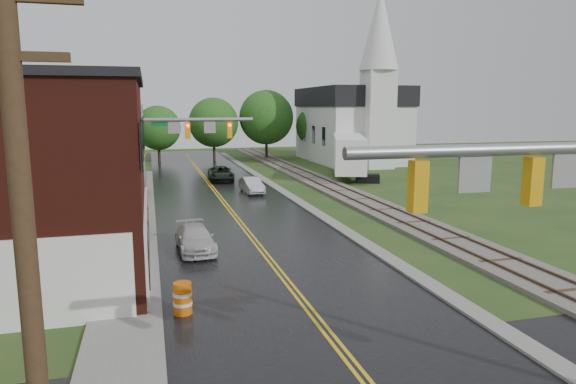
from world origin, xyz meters
name	(u,v)px	position (x,y,z in m)	size (l,w,h in m)	color
main_road	(224,203)	(0.00, 30.00, 0.00)	(10.00, 90.00, 0.02)	black
curb_right	(279,190)	(5.40, 35.00, 0.00)	(0.80, 70.00, 0.12)	gray
sidewalk_left	(136,223)	(-6.20, 25.00, 0.00)	(2.40, 50.00, 0.12)	gray
yellow_house	(50,172)	(-11.00, 26.00, 3.20)	(8.00, 7.00, 6.40)	tan
darkred_building	(86,170)	(-10.00, 35.00, 2.20)	(7.00, 6.00, 4.40)	#3F0F0C
church	(355,116)	(20.00, 53.74, 5.83)	(10.40, 18.40, 20.00)	silver
railroad	(329,186)	(10.00, 35.00, 0.11)	(3.20, 80.00, 0.30)	#59544C
traffic_signal_near	(559,204)	(3.47, 2.00, 4.97)	(7.34, 0.30, 7.20)	gray
traffic_signal_far	(176,139)	(-3.47, 27.00, 4.97)	(7.34, 0.43, 7.20)	gray
utility_pole_a	(29,288)	(-6.80, 0.00, 4.72)	(1.80, 0.28, 9.00)	#382616
utility_pole_b	(118,150)	(-6.80, 22.00, 4.72)	(1.80, 0.28, 9.00)	#382616
utility_pole_c	(131,131)	(-6.80, 44.00, 4.72)	(1.80, 0.28, 9.00)	#382616
tree_left_c	(42,137)	(-13.85, 39.90, 4.51)	(6.00, 6.00, 7.65)	black
tree_left_e	(110,130)	(-8.85, 45.90, 4.81)	(6.40, 6.40, 8.16)	black
suv_dark	(221,174)	(1.30, 41.37, 0.68)	(2.27, 4.92, 1.37)	black
sedan_silver	(252,185)	(2.81, 33.81, 0.64)	(1.35, 3.87, 1.28)	silver
pickup_white	(195,239)	(-3.20, 17.79, 0.61)	(1.71, 4.20, 1.22)	silver
semi_trailer	(349,152)	(14.39, 41.53, 2.41)	(7.05, 13.34, 4.09)	black
construction_barrel	(183,298)	(-4.31, 10.00, 0.56)	(0.63, 0.63, 1.12)	#CC5B09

